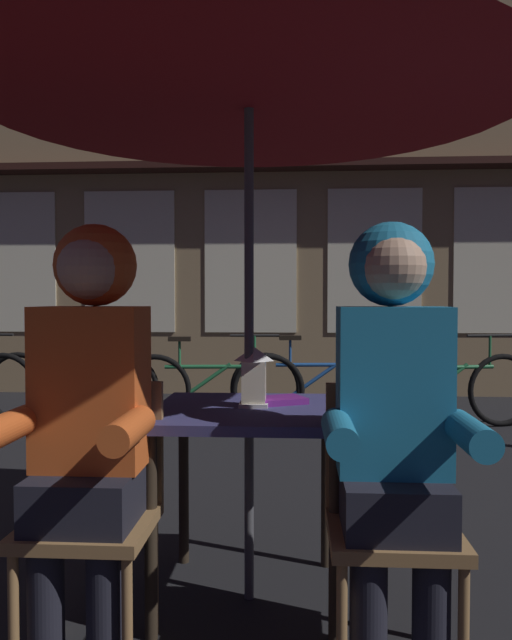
{
  "coord_description": "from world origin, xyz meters",
  "views": [
    {
      "loc": [
        0.18,
        -2.37,
        1.16
      ],
      "look_at": [
        0.0,
        0.42,
        1.06
      ],
      "focal_mm": 35.09,
      "sensor_mm": 36.0,
      "label": 1
    }
  ],
  "objects_px": {
    "person_right_hooded": "(394,399)",
    "bicycle_third": "(211,389)",
    "cafe_table": "(249,434)",
    "person_left_hooded": "(89,396)",
    "chair_left": "(96,501)",
    "bicycle_fifth": "(449,390)",
    "lantern": "(254,375)",
    "book": "(279,400)",
    "patio_umbrella": "(249,58)",
    "chair_right": "(390,507)",
    "bicycle_second": "(70,387)",
    "bicycle_fourth": "(321,386)"
  },
  "relations": [
    {
      "from": "patio_umbrella",
      "to": "chair_right",
      "type": "bearing_deg",
      "value": -37.55
    },
    {
      "from": "patio_umbrella",
      "to": "chair_left",
      "type": "xyz_separation_m",
      "value": [
        -0.48,
        -0.37,
        -1.57
      ]
    },
    {
      "from": "chair_left",
      "to": "bicycle_second",
      "type": "bearing_deg",
      "value": 111.41
    },
    {
      "from": "cafe_table",
      "to": "patio_umbrella",
      "type": "bearing_deg",
      "value": 0.0
    },
    {
      "from": "chair_left",
      "to": "person_right_hooded",
      "type": "height_order",
      "value": "person_right_hooded"
    },
    {
      "from": "patio_umbrella",
      "to": "chair_left",
      "type": "bearing_deg",
      "value": -142.45
    },
    {
      "from": "lantern",
      "to": "person_right_hooded",
      "type": "distance_m",
      "value": 0.64
    },
    {
      "from": "person_left_hooded",
      "to": "book",
      "type": "distance_m",
      "value": 0.8
    },
    {
      "from": "chair_left",
      "to": "person_right_hooded",
      "type": "distance_m",
      "value": 1.03
    },
    {
      "from": "chair_right",
      "to": "bicycle_fifth",
      "type": "bearing_deg",
      "value": 73.75
    },
    {
      "from": "chair_right",
      "to": "bicycle_third",
      "type": "height_order",
      "value": "chair_right"
    },
    {
      "from": "cafe_table",
      "to": "bicycle_second",
      "type": "height_order",
      "value": "bicycle_second"
    },
    {
      "from": "bicycle_fifth",
      "to": "chair_right",
      "type": "bearing_deg",
      "value": -106.25
    },
    {
      "from": "lantern",
      "to": "book",
      "type": "xyz_separation_m",
      "value": [
        0.09,
        0.08,
        -0.11
      ]
    },
    {
      "from": "person_left_hooded",
      "to": "bicycle_third",
      "type": "bearing_deg",
      "value": 91.58
    },
    {
      "from": "bicycle_fourth",
      "to": "bicycle_fifth",
      "type": "relative_size",
      "value": 1.02
    },
    {
      "from": "bicycle_second",
      "to": "bicycle_fifth",
      "type": "bearing_deg",
      "value": 0.52
    },
    {
      "from": "chair_right",
      "to": "bicycle_fifth",
      "type": "distance_m",
      "value": 3.78
    },
    {
      "from": "cafe_table",
      "to": "patio_umbrella",
      "type": "height_order",
      "value": "patio_umbrella"
    },
    {
      "from": "bicycle_second",
      "to": "bicycle_third",
      "type": "height_order",
      "value": "same"
    },
    {
      "from": "cafe_table",
      "to": "person_left_hooded",
      "type": "xyz_separation_m",
      "value": [
        -0.48,
        -0.43,
        0.21
      ]
    },
    {
      "from": "person_right_hooded",
      "to": "bicycle_fourth",
      "type": "distance_m",
      "value": 3.86
    },
    {
      "from": "lantern",
      "to": "cafe_table",
      "type": "bearing_deg",
      "value": -132.04
    },
    {
      "from": "bicycle_second",
      "to": "person_right_hooded",
      "type": "bearing_deg",
      "value": -57.02
    },
    {
      "from": "lantern",
      "to": "book",
      "type": "relative_size",
      "value": 1.16
    },
    {
      "from": "bicycle_third",
      "to": "lantern",
      "type": "bearing_deg",
      "value": -79.3
    },
    {
      "from": "patio_umbrella",
      "to": "lantern",
      "type": "distance_m",
      "value": 1.2
    },
    {
      "from": "bicycle_third",
      "to": "chair_left",
      "type": "bearing_deg",
      "value": -88.4
    },
    {
      "from": "book",
      "to": "chair_left",
      "type": "bearing_deg",
      "value": -167.33
    },
    {
      "from": "cafe_table",
      "to": "chair_right",
      "type": "distance_m",
      "value": 0.62
    },
    {
      "from": "cafe_table",
      "to": "chair_left",
      "type": "distance_m",
      "value": 0.62
    },
    {
      "from": "person_right_hooded",
      "to": "bicycle_third",
      "type": "height_order",
      "value": "person_right_hooded"
    },
    {
      "from": "bicycle_fourth",
      "to": "lantern",
      "type": "bearing_deg",
      "value": -96.6
    },
    {
      "from": "chair_left",
      "to": "bicycle_third",
      "type": "bearing_deg",
      "value": 91.6
    },
    {
      "from": "lantern",
      "to": "bicycle_fifth",
      "type": "xyz_separation_m",
      "value": [
        1.52,
        3.24,
        -0.51
      ]
    },
    {
      "from": "bicycle_fourth",
      "to": "bicycle_fifth",
      "type": "distance_m",
      "value": 1.14
    },
    {
      "from": "bicycle_second",
      "to": "bicycle_fifth",
      "type": "relative_size",
      "value": 1.02
    },
    {
      "from": "book",
      "to": "bicycle_second",
      "type": "bearing_deg",
      "value": 96.93
    },
    {
      "from": "bicycle_fifth",
      "to": "book",
      "type": "relative_size",
      "value": 8.25
    },
    {
      "from": "chair_right",
      "to": "bicycle_fourth",
      "type": "bearing_deg",
      "value": 91.09
    },
    {
      "from": "chair_left",
      "to": "bicycle_second",
      "type": "distance_m",
      "value": 3.86
    },
    {
      "from": "chair_right",
      "to": "person_left_hooded",
      "type": "xyz_separation_m",
      "value": [
        -0.96,
        -0.06,
        0.36
      ]
    },
    {
      "from": "bicycle_second",
      "to": "patio_umbrella",
      "type": "bearing_deg",
      "value": -59.63
    },
    {
      "from": "person_right_hooded",
      "to": "bicycle_third",
      "type": "relative_size",
      "value": 0.83
    },
    {
      "from": "bicycle_second",
      "to": "chair_left",
      "type": "bearing_deg",
      "value": -68.59
    },
    {
      "from": "person_right_hooded",
      "to": "bicycle_fifth",
      "type": "xyz_separation_m",
      "value": [
        1.06,
        3.68,
        -0.5
      ]
    },
    {
      "from": "person_left_hooded",
      "to": "chair_right",
      "type": "bearing_deg",
      "value": 3.39
    },
    {
      "from": "person_right_hooded",
      "to": "person_left_hooded",
      "type": "bearing_deg",
      "value": 180.0
    },
    {
      "from": "person_left_hooded",
      "to": "bicycle_fourth",
      "type": "height_order",
      "value": "person_left_hooded"
    },
    {
      "from": "book",
      "to": "bicycle_fourth",
      "type": "bearing_deg",
      "value": 59.17
    }
  ]
}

